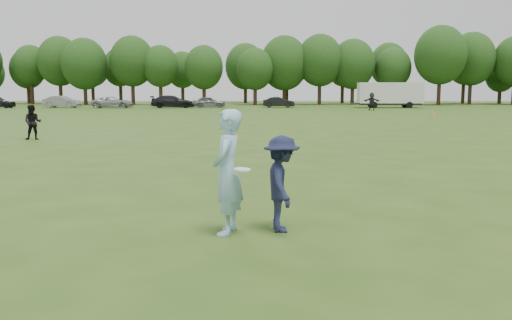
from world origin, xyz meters
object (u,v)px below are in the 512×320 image
object	(u,v)px
player_far_d	(372,101)
cargo_trailer	(390,94)
car_b	(62,102)
car_f	(279,102)
car_e	(209,102)
car_d	(172,102)
field_cone	(434,114)
player_far_a	(33,122)
car_c	(113,102)
defender	(282,184)
thrower	(227,172)

from	to	relation	value
player_far_d	cargo_trailer	size ratio (longest dim) A/B	0.22
cargo_trailer	car_b	bearing A→B (deg)	-179.43
player_far_d	cargo_trailer	world-z (taller)	cargo_trailer
car_f	car_b	bearing A→B (deg)	95.72
car_b	car_e	world-z (taller)	car_b
cargo_trailer	car_d	bearing A→B (deg)	-178.60
player_far_d	field_cone	xyz separation A→B (m)	(3.31, -11.98, -0.85)
player_far_a	field_cone	size ratio (longest dim) A/B	5.55
player_far_d	car_f	distance (m)	13.80
player_far_a	car_c	bearing A→B (deg)	91.50
player_far_a	car_c	size ratio (longest dim) A/B	0.33
player_far_d	cargo_trailer	xyz separation A→B (m)	(3.92, 8.55, 0.78)
field_cone	cargo_trailer	size ratio (longest dim) A/B	0.03
car_c	cargo_trailer	distance (m)	35.21
car_c	defender	bearing A→B (deg)	-166.99
car_c	car_e	distance (m)	12.16
defender	player_far_d	size ratio (longest dim) A/B	0.82
car_f	field_cone	xyz separation A→B (m)	(13.49, -21.29, -0.53)
defender	cargo_trailer	bearing A→B (deg)	-19.77
player_far_a	car_b	distance (m)	46.40
field_cone	cargo_trailer	bearing A→B (deg)	88.28
car_c	car_d	bearing A→B (deg)	-91.35
thrower	car_d	world-z (taller)	thrower
thrower	car_c	distance (m)	62.53
car_b	cargo_trailer	distance (m)	41.96
car_c	car_f	distance (m)	21.16
player_far_a	defender	bearing A→B (deg)	-64.92
thrower	car_e	xyz separation A→B (m)	(-6.83, 61.06, -0.32)
car_b	car_e	size ratio (longest dim) A/B	1.10
field_cone	defender	bearing A→B (deg)	-110.19
defender	field_cone	bearing A→B (deg)	-25.75
car_c	car_f	size ratio (longest dim) A/B	1.25
cargo_trailer	car_f	bearing A→B (deg)	176.92
player_far_a	field_cone	xyz separation A→B (m)	(26.09, 23.71, -0.68)
cargo_trailer	player_far_d	bearing A→B (deg)	-114.64
car_d	car_f	world-z (taller)	car_d
car_e	field_cone	bearing A→B (deg)	-135.23
thrower	car_b	bearing A→B (deg)	-149.87
car_e	car_f	bearing A→B (deg)	-89.20
car_d	car_b	bearing A→B (deg)	82.15
car_f	car_c	bearing A→B (deg)	98.64
player_far_d	field_cone	size ratio (longest dim) A/B	6.66
thrower	car_f	world-z (taller)	thrower
defender	cargo_trailer	distance (m)	62.55
car_e	field_cone	world-z (taller)	car_e
defender	player_far_d	bearing A→B (deg)	-17.94
car_c	car_b	bearing A→B (deg)	77.93
thrower	car_e	distance (m)	61.44
car_e	car_f	distance (m)	9.01
thrower	car_d	size ratio (longest dim) A/B	0.38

